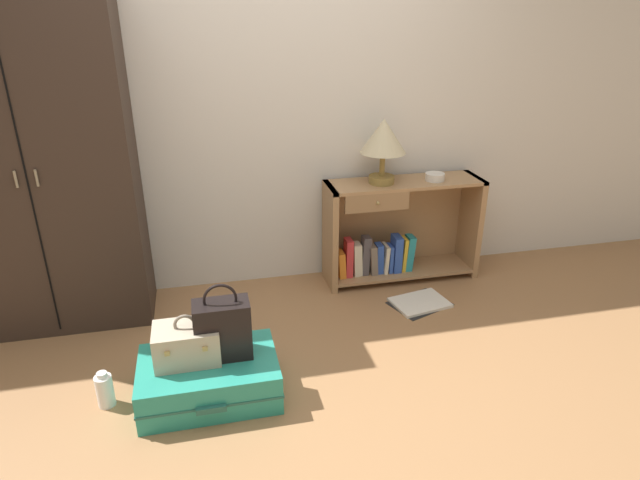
{
  "coord_description": "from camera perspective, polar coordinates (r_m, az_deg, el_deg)",
  "views": [
    {
      "loc": [
        -0.44,
        -2.03,
        1.82
      ],
      "look_at": [
        0.21,
        0.8,
        0.55
      ],
      "focal_mm": 30.57,
      "sensor_mm": 36.0,
      "label": 1
    }
  ],
  "objects": [
    {
      "name": "open_book_on_floor",
      "position": [
        3.66,
        10.41,
        -6.48
      ],
      "size": [
        0.44,
        0.38,
        0.02
      ],
      "color": "white",
      "rests_on": "ground_plane"
    },
    {
      "name": "wardrobe",
      "position": [
        3.46,
        -27.49,
        6.85
      ],
      "size": [
        1.04,
        0.47,
        1.96
      ],
      "color": "#33261E",
      "rests_on": "ground_plane"
    },
    {
      "name": "ground_plane",
      "position": [
        2.76,
        -0.52,
        -17.62
      ],
      "size": [
        9.0,
        9.0,
        0.0
      ],
      "primitive_type": "plane",
      "color": "#9E7047"
    },
    {
      "name": "handbag",
      "position": [
        2.72,
        -10.16,
        -9.13
      ],
      "size": [
        0.27,
        0.15,
        0.4
      ],
      "color": "black",
      "rests_on": "suitcase_large"
    },
    {
      "name": "suitcase_large",
      "position": [
        2.85,
        -11.51,
        -14.01
      ],
      "size": [
        0.68,
        0.47,
        0.21
      ],
      "color": "teal",
      "rests_on": "ground_plane"
    },
    {
      "name": "bowl",
      "position": [
        3.77,
        11.93,
        6.49
      ],
      "size": [
        0.13,
        0.13,
        0.05
      ],
      "primitive_type": "cylinder",
      "color": "silver",
      "rests_on": "bookshelf"
    },
    {
      "name": "bottle",
      "position": [
        2.94,
        -21.6,
        -14.4
      ],
      "size": [
        0.08,
        0.08,
        0.19
      ],
      "color": "white",
      "rests_on": "ground_plane"
    },
    {
      "name": "train_case",
      "position": [
        2.76,
        -13.77,
        -10.46
      ],
      "size": [
        0.31,
        0.22,
        0.25
      ],
      "color": "#B7A88E",
      "rests_on": "suitcase_large"
    },
    {
      "name": "table_lamp",
      "position": [
        3.58,
        6.65,
        10.45
      ],
      "size": [
        0.3,
        0.3,
        0.43
      ],
      "color": "olive",
      "rests_on": "bookshelf"
    },
    {
      "name": "bookshelf",
      "position": [
        3.85,
        7.82,
        0.78
      ],
      "size": [
        1.08,
        0.33,
        0.72
      ],
      "color": "#A37A51",
      "rests_on": "ground_plane"
    },
    {
      "name": "back_wall",
      "position": [
        3.6,
        -5.91,
        15.18
      ],
      "size": [
        6.4,
        0.1,
        2.6
      ],
      "primitive_type": "cube",
      "color": "silver",
      "rests_on": "ground_plane"
    }
  ]
}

